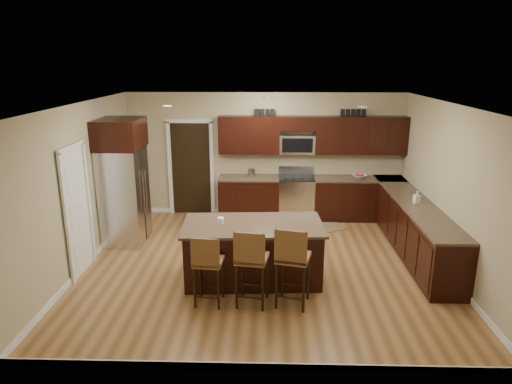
{
  "coord_description": "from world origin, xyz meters",
  "views": [
    {
      "loc": [
        0.08,
        -7.1,
        3.36
      ],
      "look_at": [
        -0.14,
        0.4,
        1.18
      ],
      "focal_mm": 32.0,
      "sensor_mm": 36.0,
      "label": 1
    }
  ],
  "objects_px": {
    "island": "(253,253)",
    "stool_right": "(292,258)",
    "refrigerator": "(123,181)",
    "stool_mid": "(251,259)",
    "stool_left": "(207,262)",
    "range": "(296,197)"
  },
  "relations": [
    {
      "from": "stool_left",
      "to": "stool_mid",
      "type": "relative_size",
      "value": 0.92
    },
    {
      "from": "stool_mid",
      "to": "stool_right",
      "type": "distance_m",
      "value": 0.57
    },
    {
      "from": "range",
      "to": "refrigerator",
      "type": "height_order",
      "value": "refrigerator"
    },
    {
      "from": "stool_right",
      "to": "refrigerator",
      "type": "xyz_separation_m",
      "value": [
        -3.03,
        2.33,
        0.46
      ]
    },
    {
      "from": "range",
      "to": "stool_mid",
      "type": "bearing_deg",
      "value": -102.49
    },
    {
      "from": "island",
      "to": "stool_right",
      "type": "distance_m",
      "value": 1.07
    },
    {
      "from": "island",
      "to": "stool_left",
      "type": "distance_m",
      "value": 1.06
    },
    {
      "from": "stool_left",
      "to": "refrigerator",
      "type": "relative_size",
      "value": 0.45
    },
    {
      "from": "island",
      "to": "refrigerator",
      "type": "distance_m",
      "value": 2.97
    },
    {
      "from": "stool_right",
      "to": "refrigerator",
      "type": "height_order",
      "value": "refrigerator"
    },
    {
      "from": "island",
      "to": "refrigerator",
      "type": "relative_size",
      "value": 0.95
    },
    {
      "from": "island",
      "to": "stool_right",
      "type": "xyz_separation_m",
      "value": [
        0.57,
        -0.85,
        0.31
      ]
    },
    {
      "from": "stool_left",
      "to": "refrigerator",
      "type": "distance_m",
      "value": 3.02
    },
    {
      "from": "refrigerator",
      "to": "stool_mid",
      "type": "bearing_deg",
      "value": -43.39
    },
    {
      "from": "range",
      "to": "stool_left",
      "type": "height_order",
      "value": "range"
    },
    {
      "from": "stool_mid",
      "to": "refrigerator",
      "type": "xyz_separation_m",
      "value": [
        -2.46,
        2.33,
        0.49
      ]
    },
    {
      "from": "island",
      "to": "stool_left",
      "type": "height_order",
      "value": "stool_left"
    },
    {
      "from": "range",
      "to": "stool_mid",
      "type": "relative_size",
      "value": 0.96
    },
    {
      "from": "range",
      "to": "refrigerator",
      "type": "relative_size",
      "value": 0.47
    },
    {
      "from": "stool_mid",
      "to": "stool_right",
      "type": "xyz_separation_m",
      "value": [
        0.57,
        -0.0,
        0.02
      ]
    },
    {
      "from": "range",
      "to": "stool_left",
      "type": "relative_size",
      "value": 1.05
    },
    {
      "from": "stool_left",
      "to": "stool_right",
      "type": "xyz_separation_m",
      "value": [
        1.17,
        -0.01,
        0.08
      ]
    }
  ]
}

